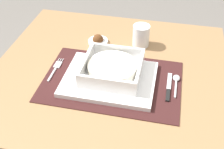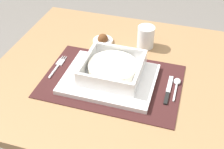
{
  "view_description": "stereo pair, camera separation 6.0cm",
  "coord_description": "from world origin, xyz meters",
  "px_view_note": "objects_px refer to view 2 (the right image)",
  "views": [
    {
      "loc": [
        0.18,
        -0.8,
        1.37
      ],
      "look_at": [
        0.02,
        -0.06,
        0.76
      ],
      "focal_mm": 46.99,
      "sensor_mm": 36.0,
      "label": 1
    },
    {
      "loc": [
        0.24,
        -0.78,
        1.37
      ],
      "look_at": [
        0.02,
        -0.06,
        0.76
      ],
      "focal_mm": 46.99,
      "sensor_mm": 36.0,
      "label": 2
    }
  ],
  "objects_px": {
    "spoon": "(177,84)",
    "drinking_glass": "(146,38)",
    "porridge_bowl": "(113,69)",
    "butter_knife": "(168,91)",
    "dining_table": "(111,92)",
    "fork": "(58,65)",
    "condiment_saucer": "(103,40)"
  },
  "relations": [
    {
      "from": "drinking_glass",
      "to": "condiment_saucer",
      "type": "xyz_separation_m",
      "value": [
        -0.17,
        -0.02,
        -0.03
      ]
    },
    {
      "from": "dining_table",
      "to": "porridge_bowl",
      "type": "relative_size",
      "value": 4.29
    },
    {
      "from": "spoon",
      "to": "butter_knife",
      "type": "distance_m",
      "value": 0.05
    },
    {
      "from": "porridge_bowl",
      "to": "condiment_saucer",
      "type": "bearing_deg",
      "value": 116.76
    },
    {
      "from": "drinking_glass",
      "to": "condiment_saucer",
      "type": "relative_size",
      "value": 1.08
    },
    {
      "from": "butter_knife",
      "to": "condiment_saucer",
      "type": "height_order",
      "value": "condiment_saucer"
    },
    {
      "from": "dining_table",
      "to": "spoon",
      "type": "distance_m",
      "value": 0.26
    },
    {
      "from": "dining_table",
      "to": "drinking_glass",
      "type": "relative_size",
      "value": 9.7
    },
    {
      "from": "spoon",
      "to": "butter_knife",
      "type": "bearing_deg",
      "value": -118.86
    },
    {
      "from": "spoon",
      "to": "butter_knife",
      "type": "relative_size",
      "value": 0.8
    },
    {
      "from": "butter_knife",
      "to": "drinking_glass",
      "type": "xyz_separation_m",
      "value": [
        -0.13,
        0.25,
        0.03
      ]
    },
    {
      "from": "porridge_bowl",
      "to": "butter_knife",
      "type": "relative_size",
      "value": 1.38
    },
    {
      "from": "dining_table",
      "to": "butter_knife",
      "type": "relative_size",
      "value": 5.91
    },
    {
      "from": "spoon",
      "to": "dining_table",
      "type": "bearing_deg",
      "value": 173.63
    },
    {
      "from": "spoon",
      "to": "butter_knife",
      "type": "height_order",
      "value": "spoon"
    },
    {
      "from": "spoon",
      "to": "condiment_saucer",
      "type": "height_order",
      "value": "condiment_saucer"
    },
    {
      "from": "fork",
      "to": "dining_table",
      "type": "bearing_deg",
      "value": 8.93
    },
    {
      "from": "spoon",
      "to": "condiment_saucer",
      "type": "distance_m",
      "value": 0.37
    },
    {
      "from": "butter_knife",
      "to": "dining_table",
      "type": "bearing_deg",
      "value": 163.18
    },
    {
      "from": "dining_table",
      "to": "condiment_saucer",
      "type": "xyz_separation_m",
      "value": [
        -0.08,
        0.16,
        0.12
      ]
    },
    {
      "from": "porridge_bowl",
      "to": "fork",
      "type": "xyz_separation_m",
      "value": [
        -0.21,
        0.01,
        -0.04
      ]
    },
    {
      "from": "spoon",
      "to": "butter_knife",
      "type": "xyz_separation_m",
      "value": [
        -0.02,
        -0.04,
        -0.0
      ]
    },
    {
      "from": "spoon",
      "to": "drinking_glass",
      "type": "relative_size",
      "value": 1.31
    },
    {
      "from": "porridge_bowl",
      "to": "fork",
      "type": "relative_size",
      "value": 1.46
    },
    {
      "from": "porridge_bowl",
      "to": "spoon",
      "type": "relative_size",
      "value": 1.72
    },
    {
      "from": "fork",
      "to": "drinking_glass",
      "type": "bearing_deg",
      "value": 37.11
    },
    {
      "from": "dining_table",
      "to": "condiment_saucer",
      "type": "height_order",
      "value": "condiment_saucer"
    },
    {
      "from": "spoon",
      "to": "drinking_glass",
      "type": "height_order",
      "value": "drinking_glass"
    },
    {
      "from": "porridge_bowl",
      "to": "butter_knife",
      "type": "distance_m",
      "value": 0.2
    },
    {
      "from": "porridge_bowl",
      "to": "spoon",
      "type": "distance_m",
      "value": 0.22
    },
    {
      "from": "dining_table",
      "to": "fork",
      "type": "bearing_deg",
      "value": -169.48
    },
    {
      "from": "butter_knife",
      "to": "condiment_saucer",
      "type": "distance_m",
      "value": 0.37
    }
  ]
}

